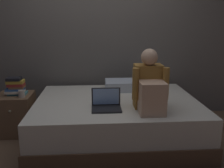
# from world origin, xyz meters

# --- Properties ---
(ground_plane) EXTENTS (8.00, 8.00, 0.00)m
(ground_plane) POSITION_xyz_m (0.00, 0.00, 0.00)
(ground_plane) COLOR brown
(wall_back) EXTENTS (5.60, 0.10, 2.70)m
(wall_back) POSITION_xyz_m (0.00, 1.20, 1.35)
(wall_back) COLOR #605B56
(wall_back) RESTS_ON ground_plane
(bed) EXTENTS (2.00, 1.50, 0.50)m
(bed) POSITION_xyz_m (0.20, 0.30, 0.25)
(bed) COLOR brown
(bed) RESTS_ON ground_plane
(nightstand) EXTENTS (0.44, 0.46, 0.52)m
(nightstand) POSITION_xyz_m (-1.10, 0.54, 0.26)
(nightstand) COLOR brown
(nightstand) RESTS_ON ground_plane
(person_sitting) EXTENTS (0.39, 0.44, 0.66)m
(person_sitting) POSITION_xyz_m (0.52, -0.07, 0.75)
(person_sitting) COLOR olive
(person_sitting) RESTS_ON bed
(laptop) EXTENTS (0.32, 0.23, 0.22)m
(laptop) POSITION_xyz_m (0.06, -0.01, 0.56)
(laptop) COLOR black
(laptop) RESTS_ON bed
(pillow) EXTENTS (0.56, 0.36, 0.13)m
(pillow) POSITION_xyz_m (0.37, 0.75, 0.57)
(pillow) COLOR silver
(pillow) RESTS_ON bed
(book_stack) EXTENTS (0.25, 0.18, 0.23)m
(book_stack) POSITION_xyz_m (-1.07, 0.55, 0.63)
(book_stack) COLOR teal
(book_stack) RESTS_ON nightstand
(mug) EXTENTS (0.08, 0.08, 0.09)m
(mug) POSITION_xyz_m (-0.97, 0.42, 0.57)
(mug) COLOR #BCB2A3
(mug) RESTS_ON nightstand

